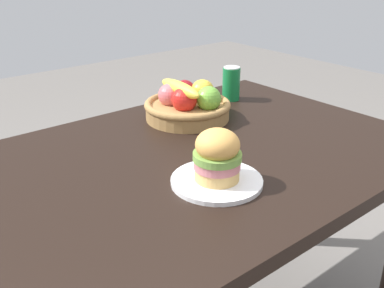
{
  "coord_description": "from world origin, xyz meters",
  "views": [
    {
      "loc": [
        -0.7,
        -0.89,
        1.28
      ],
      "look_at": [
        -0.01,
        -0.05,
        0.81
      ],
      "focal_mm": 42.35,
      "sensor_mm": 36.0,
      "label": 1
    }
  ],
  "objects_px": {
    "sandwich": "(217,155)",
    "fruit_basket": "(188,104)",
    "plate": "(217,181)",
    "soda_can": "(231,83)"
  },
  "relations": [
    {
      "from": "sandwich",
      "to": "soda_can",
      "type": "relative_size",
      "value": 1.03
    },
    {
      "from": "fruit_basket",
      "to": "plate",
      "type": "bearing_deg",
      "value": -120.28
    },
    {
      "from": "plate",
      "to": "soda_can",
      "type": "height_order",
      "value": "soda_can"
    },
    {
      "from": "sandwich",
      "to": "fruit_basket",
      "type": "bearing_deg",
      "value": 59.72
    },
    {
      "from": "soda_can",
      "to": "fruit_basket",
      "type": "xyz_separation_m",
      "value": [
        -0.26,
        -0.06,
        -0.01
      ]
    },
    {
      "from": "fruit_basket",
      "to": "soda_can",
      "type": "bearing_deg",
      "value": 12.79
    },
    {
      "from": "plate",
      "to": "sandwich",
      "type": "distance_m",
      "value": 0.07
    },
    {
      "from": "sandwich",
      "to": "soda_can",
      "type": "height_order",
      "value": "sandwich"
    },
    {
      "from": "plate",
      "to": "fruit_basket",
      "type": "distance_m",
      "value": 0.47
    },
    {
      "from": "sandwich",
      "to": "soda_can",
      "type": "bearing_deg",
      "value": 43.15
    }
  ]
}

